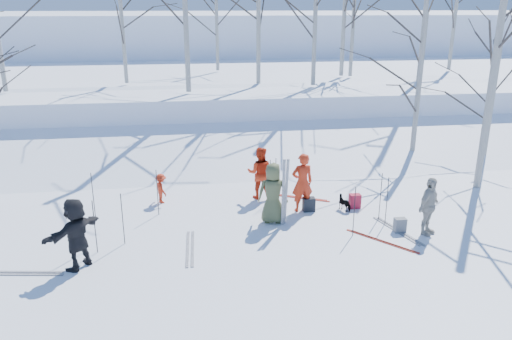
{
  "coord_description": "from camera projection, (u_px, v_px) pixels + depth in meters",
  "views": [
    {
      "loc": [
        -1.85,
        -11.55,
        5.67
      ],
      "look_at": [
        0.0,
        1.5,
        1.3
      ],
      "focal_mm": 35.0,
      "sensor_mm": 36.0,
      "label": 1
    }
  ],
  "objects": [
    {
      "name": "birch_plateau_e",
      "position": [
        315.0,
        20.0,
        21.9
      ],
      "size": [
        4.59,
        4.59,
        5.69
      ],
      "primitive_type": null,
      "color": "silver",
      "rests_on": "snow_plateau"
    },
    {
      "name": "snow_ramp",
      "position": [
        236.0,
        154.0,
        19.42
      ],
      "size": [
        70.0,
        9.49,
        4.12
      ],
      "primitive_type": "cube",
      "rotation": [
        0.3,
        0.0,
        0.0
      ],
      "color": "white",
      "rests_on": "ground"
    },
    {
      "name": "birch_edge_b",
      "position": [
        493.0,
        72.0,
        15.17
      ],
      "size": [
        5.82,
        5.82,
        7.45
      ],
      "primitive_type": null,
      "color": "silver",
      "rests_on": "ground"
    },
    {
      "name": "ski_pole_e",
      "position": [
        93.0,
        196.0,
        13.74
      ],
      "size": [
        0.02,
        0.02,
        1.34
      ],
      "primitive_type": "cylinder",
      "color": "black",
      "rests_on": "ground"
    },
    {
      "name": "ground",
      "position": [
        264.0,
        236.0,
        12.88
      ],
      "size": [
        120.0,
        120.0,
        0.0
      ],
      "primitive_type": "plane",
      "color": "white",
      "rests_on": "ground"
    },
    {
      "name": "ski_pair_a",
      "position": [
        298.0,
        197.0,
        15.43
      ],
      "size": [
        1.74,
        2.06,
        0.02
      ],
      "primitive_type": null,
      "rotation": [
        0.0,
        0.0,
        1.1
      ],
      "color": "#9F2416",
      "rests_on": "ground"
    },
    {
      "name": "skier_red_north",
      "position": [
        302.0,
        183.0,
        14.2
      ],
      "size": [
        0.67,
        0.47,
        1.72
      ],
      "primitive_type": "imported",
      "rotation": [
        0.0,
        0.0,
        3.24
      ],
      "color": "red",
      "rests_on": "ground"
    },
    {
      "name": "upright_ski_right",
      "position": [
        286.0,
        192.0,
        13.23
      ],
      "size": [
        0.1,
        0.23,
        1.89
      ],
      "primitive_type": "cube",
      "rotation": [
        0.1,
        0.0,
        0.16
      ],
      "color": "silver",
      "rests_on": "ground"
    },
    {
      "name": "birch_plateau_c",
      "position": [
        456.0,
        11.0,
        27.29
      ],
      "size": [
        5.04,
        5.04,
        6.35
      ],
      "primitive_type": null,
      "color": "silver",
      "rests_on": "snow_plateau"
    },
    {
      "name": "birch_edge_e",
      "position": [
        418.0,
        90.0,
        18.16
      ],
      "size": [
        4.41,
        4.41,
        5.44
      ],
      "primitive_type": null,
      "color": "silver",
      "rests_on": "ground"
    },
    {
      "name": "far_hill",
      "position": [
        203.0,
        45.0,
        47.97
      ],
      "size": [
        90.0,
        30.0,
        6.0
      ],
      "primitive_type": "cube",
      "color": "white",
      "rests_on": "ground"
    },
    {
      "name": "backpack_red",
      "position": [
        355.0,
        201.0,
        14.6
      ],
      "size": [
        0.32,
        0.22,
        0.42
      ],
      "primitive_type": "cube",
      "color": "#A91A30",
      "rests_on": "ground"
    },
    {
      "name": "ski_pair_e",
      "position": [
        398.0,
        231.0,
        13.14
      ],
      "size": [
        1.18,
        2.0,
        0.02
      ],
      "primitive_type": null,
      "rotation": [
        0.0,
        0.0,
        0.27
      ],
      "color": "silver",
      "rests_on": "ground"
    },
    {
      "name": "ski_pole_g",
      "position": [
        270.0,
        181.0,
        14.87
      ],
      "size": [
        0.02,
        0.02,
        1.34
      ],
      "primitive_type": "cylinder",
      "color": "black",
      "rests_on": "ground"
    },
    {
      "name": "ski_pole_c",
      "position": [
        354.0,
        212.0,
        12.68
      ],
      "size": [
        0.02,
        0.02,
        1.34
      ],
      "primitive_type": "cylinder",
      "color": "black",
      "rests_on": "ground"
    },
    {
      "name": "skier_grey_west",
      "position": [
        76.0,
        234.0,
        11.09
      ],
      "size": [
        1.33,
        1.53,
        1.67
      ],
      "primitive_type": "imported",
      "rotation": [
        0.0,
        0.0,
        4.06
      ],
      "color": "black",
      "rests_on": "ground"
    },
    {
      "name": "skier_cream_east",
      "position": [
        429.0,
        206.0,
        12.76
      ],
      "size": [
        0.95,
        0.84,
        1.54
      ],
      "primitive_type": "imported",
      "rotation": [
        0.0,
        0.0,
        0.64
      ],
      "color": "beige",
      "rests_on": "ground"
    },
    {
      "name": "ski_pole_b",
      "position": [
        380.0,
        196.0,
        13.7
      ],
      "size": [
        0.02,
        0.02,
        1.34
      ],
      "primitive_type": "cylinder",
      "color": "black",
      "rests_on": "ground"
    },
    {
      "name": "ski_pole_j",
      "position": [
        95.0,
        227.0,
        11.81
      ],
      "size": [
        0.02,
        0.02,
        1.34
      ],
      "primitive_type": "cylinder",
      "color": "black",
      "rests_on": "ground"
    },
    {
      "name": "birch_plateau_a",
      "position": [
        345.0,
        8.0,
        24.81
      ],
      "size": [
        5.24,
        5.24,
        6.63
      ],
      "primitive_type": null,
      "color": "silver",
      "rests_on": "snow_plateau"
    },
    {
      "name": "ski_pair_c",
      "position": [
        190.0,
        248.0,
        12.2
      ],
      "size": [
        0.31,
        1.91,
        0.02
      ],
      "primitive_type": null,
      "rotation": [
        0.0,
        0.0,
        -0.03
      ],
      "color": "silver",
      "rests_on": "ground"
    },
    {
      "name": "birch_edge_c",
      "position": [
        492.0,
        104.0,
        18.23
      ],
      "size": [
        3.73,
        3.73,
        4.47
      ],
      "primitive_type": null,
      "color": "silver",
      "rests_on": "ground"
    },
    {
      "name": "ski_pair_d",
      "position": [
        382.0,
        241.0,
        12.57
      ],
      "size": [
        2.07,
        2.1,
        0.02
      ],
      "primitive_type": null,
      "rotation": [
        0.0,
        0.0,
        0.69
      ],
      "color": "#9F2416",
      "rests_on": "ground"
    },
    {
      "name": "skier_redor_behind",
      "position": [
        260.0,
        173.0,
        15.18
      ],
      "size": [
        0.91,
        0.79,
        1.62
      ],
      "primitive_type": "imported",
      "rotation": [
        0.0,
        0.0,
        2.89
      ],
      "color": "red",
      "rests_on": "ground"
    },
    {
      "name": "ski_pole_f",
      "position": [
        123.0,
        219.0,
        12.25
      ],
      "size": [
        0.02,
        0.02,
        1.34
      ],
      "primitive_type": "cylinder",
      "color": "black",
      "rests_on": "ground"
    },
    {
      "name": "birch_plateau_g",
      "position": [
        258.0,
        16.0,
        22.22
      ],
      "size": [
        4.8,
        4.8,
        6.0
      ],
      "primitive_type": null,
      "color": "silver",
      "rests_on": "snow_plateau"
    },
    {
      "name": "birch_plateau_i",
      "position": [
        353.0,
        25.0,
        24.87
      ],
      "size": [
        4.16,
        4.16,
        5.09
      ],
      "primitive_type": null,
      "color": "silver",
      "rests_on": "snow_plateau"
    },
    {
      "name": "birch_plateau_k",
      "position": [
        217.0,
        21.0,
        27.12
      ],
      "size": [
        4.29,
        4.29,
        5.27
      ],
      "primitive_type": null,
      "color": "silver",
      "rests_on": "snow_plateau"
    },
    {
      "name": "backpack_dark",
      "position": [
        309.0,
        204.0,
        14.39
      ],
      "size": [
        0.34,
        0.24,
        0.4
      ],
      "primitive_type": "cube",
      "color": "black",
      "rests_on": "ground"
    },
    {
      "name": "backpack_grey",
      "position": [
        400.0,
        225.0,
        13.06
      ],
      "size": [
        0.3,
        0.2,
        0.38
      ],
      "primitive_type": "cube",
      "color": "slate",
      "rests_on": "ground"
    },
    {
      "name": "ski_pole_d",
      "position": [
        157.0,
        192.0,
        13.99
      ],
      "size": [
        0.02,
        0.02,
        1.34
      ],
      "primitive_type": "cylinder",
      "color": "black",
      "rests_on": "ground"
    },
    {
      "name": "snow_plateau",
      "position": [
        218.0,
        91.0,
        28.55
      ],
      "size": [
        70.0,
        18.0,
        2.2
      ],
      "primitive_type": "cube",
      "color": "white",
      "rests_on": "ground"
    },
    {
      "name": "skier_olive_center",
      "position": [
        273.0,
        193.0,
        13.45
      ],
      "size": [
        0.91,
        0.69,
        1.68
      ],
      "primitive_type": "imported",
      "rotation": [
        0.0,
        0.0,
        2.94
      ],
      "color": "#495030",
      "rests_on": "ground"
    },
    {
      "name": "ski_pole_a",
      "position": [
        83.0,
        226.0,
        11.84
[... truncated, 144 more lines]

